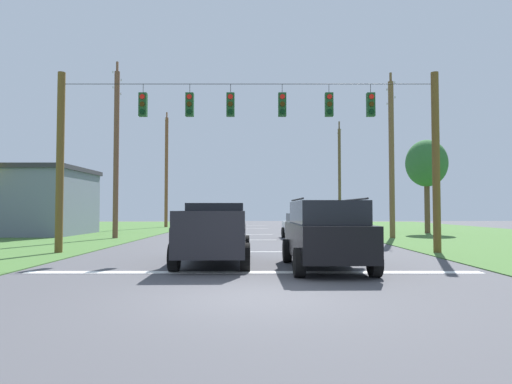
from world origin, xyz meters
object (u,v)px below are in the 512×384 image
suv_black (325,233)px  utility_pole_mid_left (116,151)px  utility_pole_far_right (339,176)px  utility_pole_far_left (166,171)px  utility_pole_mid_right (391,156)px  overhead_signal_span (250,147)px  roadside_store (10,201)px  pickup_truck (214,233)px  tree_roadside_right (426,164)px  distant_car_crossing_white (302,226)px

suv_black → utility_pole_mid_left: bearing=127.5°
utility_pole_far_right → utility_pole_far_left: (-17.31, -0.35, 0.47)m
utility_pole_mid_left → utility_pole_far_left: bearing=91.4°
utility_pole_mid_right → utility_pole_far_right: size_ratio=0.96×
overhead_signal_span → suv_black: bearing=-64.3°
utility_pole_mid_left → suv_black: bearing=-52.5°
suv_black → utility_pole_mid_right: size_ratio=0.48×
suv_black → utility_pole_far_left: bearing=109.6°
roadside_store → utility_pole_mid_right: bearing=-8.2°
overhead_signal_span → suv_black: size_ratio=3.18×
pickup_truck → utility_pole_mid_right: bearing=52.2°
suv_black → roadside_store: roadside_store is taller
pickup_truck → tree_roadside_right: tree_roadside_right is taller
utility_pole_mid_right → utility_pole_far_left: size_ratio=0.89×
utility_pole_far_right → roadside_store: utility_pole_far_right is taller
distant_car_crossing_white → utility_pole_far_right: size_ratio=0.42×
utility_pole_mid_right → roadside_store: utility_pole_mid_right is taller
utility_pole_far_left → tree_roadside_right: 24.36m
pickup_truck → utility_pole_mid_right: 16.26m
pickup_truck → utility_pole_far_right: size_ratio=0.51×
utility_pole_far_left → roadside_store: utility_pole_far_left is taller
utility_pole_far_right → roadside_store: size_ratio=1.05×
overhead_signal_span → tree_roadside_right: size_ratio=2.24×
utility_pole_mid_left → utility_pole_far_left: utility_pole_far_left is taller
distant_car_crossing_white → utility_pole_mid_left: 12.14m
pickup_truck → utility_pole_mid_right: utility_pole_mid_right is taller
suv_black → roadside_store: bearing=137.2°
roadside_store → tree_roadside_right: bearing=3.5°
utility_pole_far_left → utility_pole_mid_left: bearing=-88.6°
distant_car_crossing_white → utility_pole_mid_left: size_ratio=0.41×
overhead_signal_span → distant_car_crossing_white: (2.97, 8.61, -3.48)m
utility_pole_far_right → utility_pole_mid_left: size_ratio=0.99×
distant_car_crossing_white → utility_pole_far_right: 19.29m
utility_pole_mid_right → roadside_store: bearing=171.8°
overhead_signal_span → roadside_store: (-16.74, 12.87, -1.94)m
utility_pole_mid_left → distant_car_crossing_white: bearing=-2.2°
utility_pole_mid_left → overhead_signal_span: bearing=-47.5°
distant_car_crossing_white → utility_pole_mid_left: utility_pole_mid_left is taller
suv_black → utility_pole_far_right: 32.13m
pickup_truck → overhead_signal_span: bearing=70.8°
utility_pole_far_left → overhead_signal_span: bearing=-71.6°
tree_roadside_right → utility_pole_far_right: bearing=109.3°
overhead_signal_span → tree_roadside_right: bearing=49.0°
suv_black → tree_roadside_right: tree_roadside_right is taller
pickup_truck → utility_pole_far_left: bearing=104.5°
utility_pole_mid_left → utility_pole_far_left: 17.14m
pickup_truck → utility_pole_mid_left: utility_pole_mid_left is taller
suv_black → utility_pole_far_right: utility_pole_far_right is taller
suv_black → overhead_signal_span: bearing=115.7°
utility_pole_far_right → utility_pole_mid_left: utility_pole_mid_left is taller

